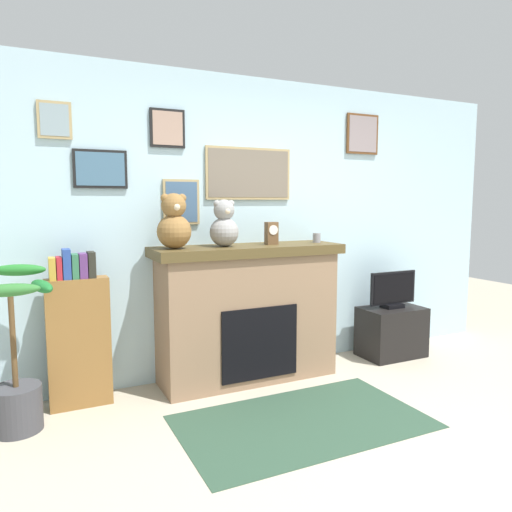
# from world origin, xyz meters

# --- Properties ---
(ground_plane) EXTENTS (12.00, 12.00, 0.00)m
(ground_plane) POSITION_xyz_m (0.00, 0.00, 0.00)
(ground_plane) COLOR #B1A791
(back_wall) EXTENTS (5.20, 0.15, 2.60)m
(back_wall) POSITION_xyz_m (-0.01, 2.00, 1.31)
(back_wall) COLOR silver
(back_wall) RESTS_ON ground_plane
(fireplace) EXTENTS (1.62, 0.54, 1.16)m
(fireplace) POSITION_xyz_m (-0.33, 1.70, 0.58)
(fireplace) COLOR #8D6D52
(fireplace) RESTS_ON ground_plane
(bookshelf) EXTENTS (0.44, 0.16, 1.19)m
(bookshelf) POSITION_xyz_m (-1.69, 1.74, 0.54)
(bookshelf) COLOR olive
(bookshelf) RESTS_ON ground_plane
(potted_plant) EXTENTS (0.53, 0.55, 1.11)m
(potted_plant) POSITION_xyz_m (-2.11, 1.50, 0.39)
(potted_plant) COLOR #3F3F44
(potted_plant) RESTS_ON ground_plane
(tv_stand) EXTENTS (0.61, 0.40, 0.49)m
(tv_stand) POSITION_xyz_m (1.21, 1.64, 0.24)
(tv_stand) COLOR black
(tv_stand) RESTS_ON ground_plane
(television) EXTENTS (0.53, 0.14, 0.36)m
(television) POSITION_xyz_m (1.21, 1.64, 0.66)
(television) COLOR black
(television) RESTS_ON tv_stand
(area_rug) EXTENTS (1.71, 1.01, 0.01)m
(area_rug) POSITION_xyz_m (-0.33, 0.78, 0.00)
(area_rug) COLOR #2B4735
(area_rug) RESTS_ON ground_plane
(candle_jar) EXTENTS (0.07, 0.07, 0.09)m
(candle_jar) POSITION_xyz_m (0.34, 1.68, 1.20)
(candle_jar) COLOR gray
(candle_jar) RESTS_ON fireplace
(mantel_clock) EXTENTS (0.10, 0.08, 0.19)m
(mantel_clock) POSITION_xyz_m (-0.11, 1.68, 1.25)
(mantel_clock) COLOR brown
(mantel_clock) RESTS_ON fireplace
(teddy_bear_brown) EXTENTS (0.27, 0.27, 0.43)m
(teddy_bear_brown) POSITION_xyz_m (-0.96, 1.68, 1.35)
(teddy_bear_brown) COLOR olive
(teddy_bear_brown) RESTS_ON fireplace
(teddy_bear_grey) EXTENTS (0.24, 0.24, 0.38)m
(teddy_bear_grey) POSITION_xyz_m (-0.55, 1.68, 1.33)
(teddy_bear_grey) COLOR gray
(teddy_bear_grey) RESTS_ON fireplace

